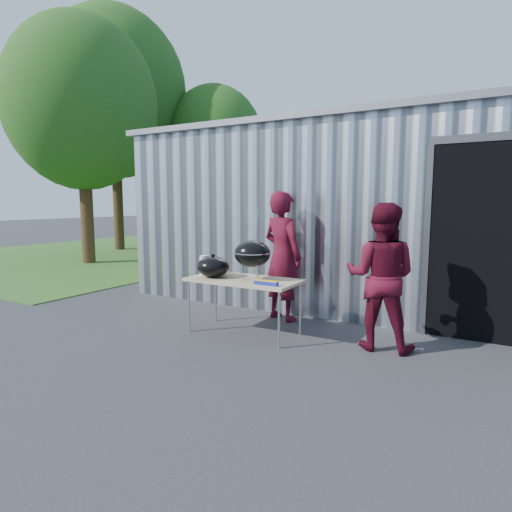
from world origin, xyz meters
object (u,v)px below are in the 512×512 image
Objects in this scene: person_cook at (282,256)px; person_bystander at (381,277)px; folding_table at (244,282)px; kettle_grill at (252,249)px.

person_cook is 1.71m from person_bystander.
person_bystander reaches higher than folding_table.
person_bystander is (1.60, 0.32, -0.28)m from kettle_grill.
person_cook reaches higher than kettle_grill.
folding_table is 1.58× the size of kettle_grill.
folding_table is 0.78× the size of person_cook.
person_cook is at bearing -24.67° from person_bystander.
kettle_grill is 0.54× the size of person_bystander.
folding_table is at bearing 177.98° from kettle_grill.
person_bystander is at bearing 11.27° from kettle_grill.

